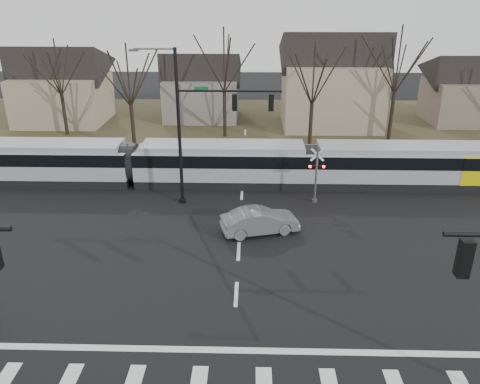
{
  "coord_description": "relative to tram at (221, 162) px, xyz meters",
  "views": [
    {
      "loc": [
        0.65,
        -16.51,
        13.17
      ],
      "look_at": [
        0.0,
        9.0,
        2.3
      ],
      "focal_mm": 35.0,
      "sensor_mm": 36.0,
      "label": 1
    }
  ],
  "objects": [
    {
      "name": "house_d",
      "position": [
        25.62,
        19.0,
        2.27
      ],
      "size": [
        8.64,
        7.56,
        7.65
      ],
      "color": "#6D5E50",
      "rests_on": "ground"
    },
    {
      "name": "stop_line",
      "position": [
        1.62,
        -17.8,
        -1.69
      ],
      "size": [
        28.0,
        0.35,
        0.01
      ],
      "primitive_type": "cube",
      "color": "silver",
      "rests_on": "ground"
    },
    {
      "name": "rail_pair",
      "position": [
        1.62,
        -0.2,
        -1.67
      ],
      "size": [
        90.0,
        1.52,
        0.06
      ],
      "color": "#59595E",
      "rests_on": "ground"
    },
    {
      "name": "rail_crossing_signal",
      "position": [
        6.62,
        -3.21,
        0.19
      ],
      "size": [
        1.08,
        0.36,
        4.0
      ],
      "color": "#59595B",
      "rests_on": "ground"
    },
    {
      "name": "tram",
      "position": [
        0.0,
        0.0,
        0.0
      ],
      "size": [
        41.07,
        3.05,
        3.11
      ],
      "color": "gray",
      "rests_on": "ground"
    },
    {
      "name": "signal_pole_far",
      "position": [
        -0.79,
        -3.5,
        4.0
      ],
      "size": [
        9.28,
        0.44,
        10.2
      ],
      "color": "black",
      "rests_on": "ground"
    },
    {
      "name": "house_a",
      "position": [
        -18.38,
        18.0,
        2.77
      ],
      "size": [
        9.72,
        8.64,
        8.6
      ],
      "color": "gray",
      "rests_on": "ground"
    },
    {
      "name": "tree_row",
      "position": [
        3.62,
        10.0,
        3.3
      ],
      "size": [
        59.2,
        7.2,
        10.0
      ],
      "color": "black",
      "rests_on": "ground"
    },
    {
      "name": "sedan",
      "position": [
        2.81,
        -7.73,
        -0.94
      ],
      "size": [
        3.97,
        5.41,
        1.51
      ],
      "primitive_type": "imported",
      "rotation": [
        0.0,
        0.0,
        1.84
      ],
      "color": "slate",
      "rests_on": "ground"
    },
    {
      "name": "grass_verge",
      "position": [
        1.62,
        16.0,
        -1.69
      ],
      "size": [
        140.0,
        28.0,
        0.01
      ],
      "primitive_type": "cube",
      "color": "#38331E",
      "rests_on": "ground"
    },
    {
      "name": "house_b",
      "position": [
        -3.38,
        20.0,
        2.27
      ],
      "size": [
        8.64,
        7.56,
        7.65
      ],
      "color": "slate",
      "rests_on": "ground"
    },
    {
      "name": "lane_dashes",
      "position": [
        1.62,
        -0.0,
        -1.69
      ],
      "size": [
        0.18,
        30.0,
        0.01
      ],
      "color": "silver",
      "rests_on": "ground"
    },
    {
      "name": "ground",
      "position": [
        1.62,
        -16.0,
        -1.7
      ],
      "size": [
        140.0,
        140.0,
        0.0
      ],
      "primitive_type": "plane",
      "color": "black"
    },
    {
      "name": "house_c",
      "position": [
        10.62,
        17.0,
        3.54
      ],
      "size": [
        10.8,
        8.64,
        10.1
      ],
      "color": "gray",
      "rests_on": "ground"
    }
  ]
}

